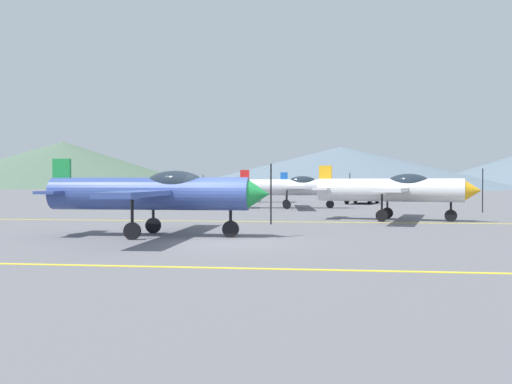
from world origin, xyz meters
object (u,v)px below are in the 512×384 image
airplane_mid (395,189)px  airplane_back (246,185)px  car_sedan (362,193)px  airplane_near (157,192)px  airplane_far (294,187)px

airplane_mid → airplane_back: 22.88m
car_sedan → airplane_mid: bearing=-89.6°
airplane_near → airplane_back: bearing=92.3°
airplane_near → car_sedan: (8.49, 27.24, -0.59)m
airplane_far → airplane_back: (-4.60, 9.96, 0.00)m
airplane_back → car_sedan: 9.86m
airplane_near → airplane_far: (3.42, 19.13, 0.00)m
airplane_far → car_sedan: airplane_far is taller
airplane_back → airplane_near: bearing=-87.7°
airplane_near → airplane_mid: same height
airplane_far → car_sedan: 9.58m
airplane_near → airplane_far: size_ratio=0.99×
airplane_mid → airplane_back: (-9.80, 20.67, 0.00)m
airplane_back → airplane_mid: bearing=-64.6°
airplane_mid → airplane_back: same height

